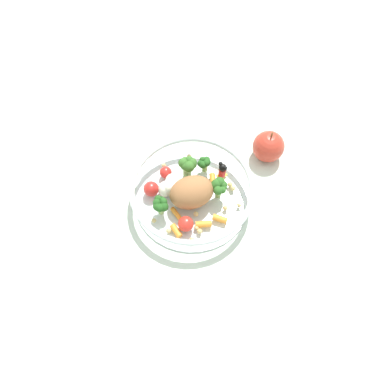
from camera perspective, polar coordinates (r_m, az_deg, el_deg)
name	(u,v)px	position (r m, az deg, el deg)	size (l,w,h in m)	color
ground_plane	(202,203)	(0.78, 1.51, -1.65)	(2.40, 2.40, 0.00)	silver
food_container	(190,191)	(0.76, -0.31, 0.16)	(0.24, 0.24, 0.07)	white
loose_apple	(268,147)	(0.83, 11.23, 6.61)	(0.07, 0.07, 0.08)	#BC3828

